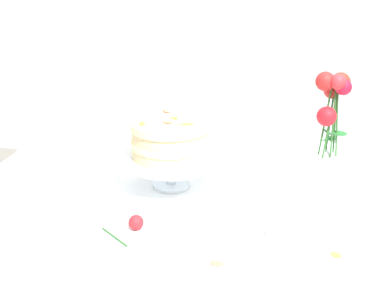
# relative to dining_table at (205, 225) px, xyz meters

# --- Properties ---
(dining_table) EXTENTS (1.40, 1.00, 0.74)m
(dining_table) POSITION_rel_dining_table_xyz_m (0.00, 0.00, 0.00)
(dining_table) COLOR white
(dining_table) RESTS_ON ground
(linen_napkin) EXTENTS (0.38, 0.38, 0.00)m
(linen_napkin) POSITION_rel_dining_table_xyz_m (-0.11, 0.04, 0.09)
(linen_napkin) COLOR white
(linen_napkin) RESTS_ON dining_table
(cake_stand) EXTENTS (0.29, 0.29, 0.10)m
(cake_stand) POSITION_rel_dining_table_xyz_m (-0.11, 0.04, 0.17)
(cake_stand) COLOR silver
(cake_stand) RESTS_ON linen_napkin
(layer_cake) EXTENTS (0.23, 0.23, 0.11)m
(layer_cake) POSITION_rel_dining_table_xyz_m (-0.11, 0.04, 0.24)
(layer_cake) COLOR beige
(layer_cake) RESTS_ON cake_stand
(flower_vase) EXTENTS (0.10, 0.10, 0.36)m
(flower_vase) POSITION_rel_dining_table_xyz_m (0.33, 0.11, 0.26)
(flower_vase) COLOR silver
(flower_vase) RESTS_ON dining_table
(teacup) EXTENTS (0.12, 0.12, 0.06)m
(teacup) POSITION_rel_dining_table_xyz_m (0.23, -0.18, 0.11)
(teacup) COLOR white
(teacup) RESTS_ON dining_table
(fallen_rose) EXTENTS (0.10, 0.11, 0.04)m
(fallen_rose) POSITION_rel_dining_table_xyz_m (-0.14, -0.22, 0.11)
(fallen_rose) COLOR #2D6028
(fallen_rose) RESTS_ON dining_table
(loose_petal_0) EXTENTS (0.04, 0.04, 0.00)m
(loose_petal_0) POSITION_rel_dining_table_xyz_m (0.36, -0.23, 0.09)
(loose_petal_0) COLOR yellow
(loose_petal_0) RESTS_ON dining_table
(loose_petal_1) EXTENTS (0.03, 0.02, 0.00)m
(loose_petal_1) POSITION_rel_dining_table_xyz_m (0.09, -0.32, 0.09)
(loose_petal_1) COLOR #E56B51
(loose_petal_1) RESTS_ON dining_table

